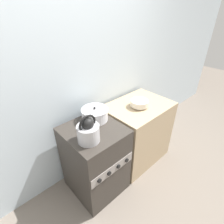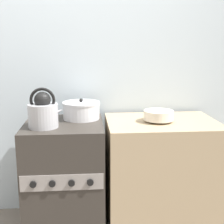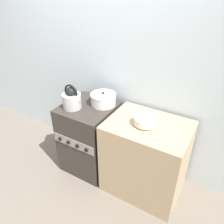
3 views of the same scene
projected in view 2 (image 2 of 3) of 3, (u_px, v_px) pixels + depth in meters
The scene contains 6 objects.
wall_back at pixel (65, 66), 2.56m from camera, with size 7.00×0.06×2.50m.
stove at pixel (65, 178), 2.35m from camera, with size 0.57×0.61×0.86m.
counter at pixel (160, 174), 2.42m from camera, with size 0.82×0.62×0.86m.
kettle at pixel (43, 112), 2.13m from camera, with size 0.25×0.20×0.28m.
cooking_pot at pixel (81, 110), 2.38m from camera, with size 0.29×0.29×0.16m.
enamel_bowl at pixel (159, 115), 2.29m from camera, with size 0.22×0.22×0.08m.
Camera 2 is at (0.17, -1.92, 1.42)m, focal length 50.00 mm.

